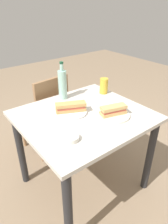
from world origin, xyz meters
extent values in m
plane|color=#8C755B|center=(0.00, 0.00, 0.00)|extent=(8.00, 8.00, 0.00)
cube|color=beige|center=(0.00, 0.00, 0.73)|extent=(0.95, 0.86, 0.03)
cylinder|color=#262628|center=(-0.41, -0.37, 0.36)|extent=(0.06, 0.06, 0.71)
cylinder|color=#262628|center=(0.41, -0.37, 0.36)|extent=(0.06, 0.06, 0.71)
cylinder|color=#262628|center=(-0.41, 0.37, 0.36)|extent=(0.06, 0.06, 0.71)
cylinder|color=#262628|center=(0.41, 0.37, 0.36)|extent=(0.06, 0.06, 0.71)
cube|color=#936B47|center=(0.00, 0.71, 0.46)|extent=(0.45, 0.45, 0.02)
cube|color=#936B47|center=(0.02, 0.52, 0.67)|extent=(0.38, 0.08, 0.40)
cylinder|color=#936B47|center=(0.16, 0.91, 0.23)|extent=(0.04, 0.04, 0.45)
cylinder|color=#936B47|center=(-0.20, 0.86, 0.23)|extent=(0.04, 0.04, 0.45)
cylinder|color=#936B47|center=(0.20, 0.55, 0.23)|extent=(0.04, 0.04, 0.45)
cylinder|color=#936B47|center=(-0.16, 0.51, 0.23)|extent=(0.04, 0.04, 0.45)
cylinder|color=white|center=(-0.06, 0.08, 0.75)|extent=(0.25, 0.25, 0.01)
cube|color=tan|center=(-0.06, 0.08, 0.77)|extent=(0.24, 0.16, 0.02)
cube|color=#B74C3D|center=(-0.06, 0.08, 0.79)|extent=(0.22, 0.15, 0.02)
cube|color=tan|center=(-0.06, 0.08, 0.81)|extent=(0.24, 0.16, 0.02)
cube|color=silver|center=(-0.01, 0.11, 0.76)|extent=(0.09, 0.07, 0.00)
cube|color=#59331E|center=(-0.08, 0.16, 0.76)|extent=(0.07, 0.05, 0.01)
cylinder|color=silver|center=(0.16, -0.15, 0.75)|extent=(0.25, 0.25, 0.01)
cube|color=tan|center=(0.16, -0.15, 0.77)|extent=(0.21, 0.12, 0.02)
cube|color=#B74C3D|center=(0.16, -0.15, 0.79)|extent=(0.19, 0.11, 0.02)
cube|color=tan|center=(0.16, -0.15, 0.81)|extent=(0.21, 0.12, 0.02)
cube|color=silver|center=(0.21, -0.11, 0.76)|extent=(0.10, 0.04, 0.00)
cube|color=#59331E|center=(0.13, -0.09, 0.76)|extent=(0.08, 0.03, 0.01)
cylinder|color=#99C6B7|center=(0.03, 0.34, 0.87)|extent=(0.07, 0.07, 0.25)
cylinder|color=#99C6B7|center=(0.03, 0.34, 1.02)|extent=(0.03, 0.03, 0.06)
cylinder|color=#19472D|center=(0.03, 0.34, 1.06)|extent=(0.03, 0.03, 0.02)
cylinder|color=gold|center=(0.39, 0.20, 0.81)|extent=(0.07, 0.07, 0.14)
cylinder|color=silver|center=(-0.26, -0.20, 0.76)|extent=(0.11, 0.11, 0.03)
camera|label=1|loc=(-0.83, -1.07, 1.52)|focal=32.94mm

